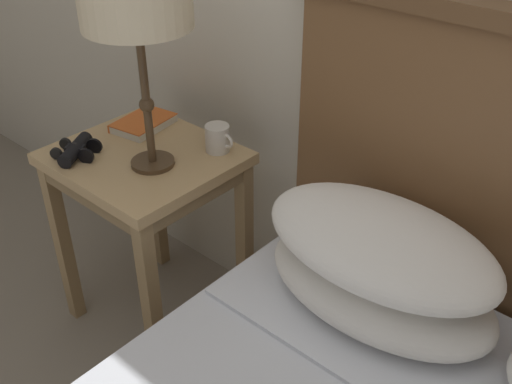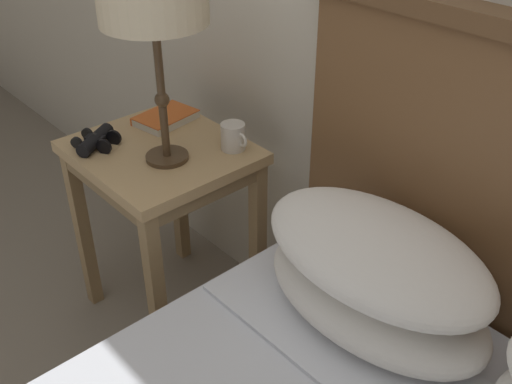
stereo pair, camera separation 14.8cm
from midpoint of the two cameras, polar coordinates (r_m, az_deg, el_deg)
name	(u,v)px [view 1 (the left image)]	position (r m, az deg, el deg)	size (l,w,h in m)	color
nightstand	(147,181)	(1.95, -12.54, 0.92)	(0.53, 0.48, 0.68)	tan
book_on_nightstand	(143,123)	(2.05, -12.76, 6.38)	(0.17, 0.21, 0.03)	silver
binoculars_pair	(76,150)	(1.92, -18.91, 3.77)	(0.16, 0.16, 0.05)	black
coffee_mug	(218,138)	(1.85, -5.95, 5.04)	(0.10, 0.08, 0.08)	silver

